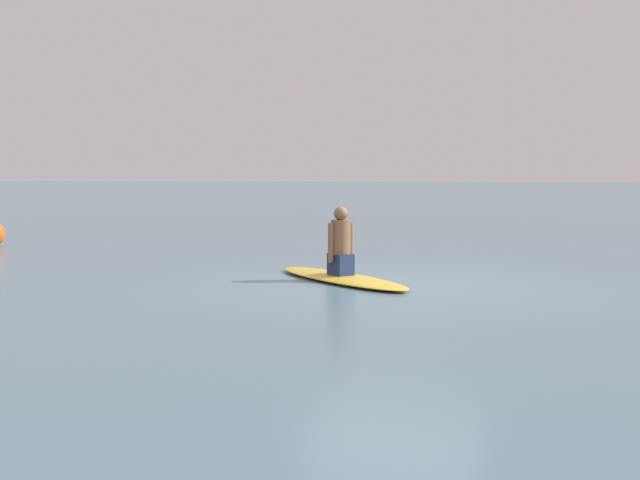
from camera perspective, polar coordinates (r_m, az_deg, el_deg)
ground_plane at (r=10.61m, az=5.70°, el=-3.58°), size 400.00×400.00×0.00m
surfboard at (r=11.10m, az=1.61°, el=-2.94°), size 2.40×2.95×0.09m
person_paddler at (r=11.04m, az=1.62°, el=-0.31°), size 0.42×0.44×1.03m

